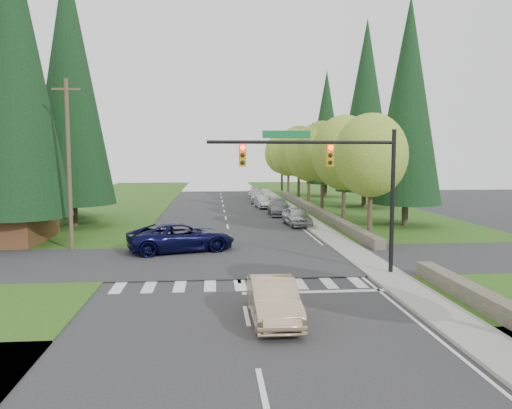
{
  "coord_description": "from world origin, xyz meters",
  "views": [
    {
      "loc": [
        -1.15,
        -17.99,
        5.61
      ],
      "look_at": [
        1.32,
        10.31,
        2.8
      ],
      "focal_mm": 35.0,
      "sensor_mm": 36.0,
      "label": 1
    }
  ],
  "objects": [
    {
      "name": "conifer_e_a",
      "position": [
        14.0,
        20.0,
        9.79
      ],
      "size": [
        5.44,
        5.44,
        17.8
      ],
      "color": "#38281C",
      "rests_on": "ground"
    },
    {
      "name": "decid_tree_6",
      "position": [
        9.2,
        56.0,
        5.86
      ],
      "size": [
        5.2,
        5.2,
        8.86
      ],
      "color": "#38281C",
      "rests_on": "ground"
    },
    {
      "name": "conifer_w_c",
      "position": [
        -12.0,
        22.0,
        11.29
      ],
      "size": [
        6.46,
        6.46,
        20.8
      ],
      "color": "#38281C",
      "rests_on": "ground"
    },
    {
      "name": "decid_tree_4",
      "position": [
        9.3,
        42.0,
        6.06
      ],
      "size": [
        5.4,
        5.4,
        9.18
      ],
      "color": "#38281C",
      "rests_on": "ground"
    },
    {
      "name": "parked_car_c",
      "position": [
        4.2,
        34.68,
        0.67
      ],
      "size": [
        1.74,
        4.14,
        1.33
      ],
      "primitive_type": "imported",
      "rotation": [
        0.0,
        0.0,
        0.08
      ],
      "color": "#B3B3B8",
      "rests_on": "ground"
    },
    {
      "name": "decid_tree_0",
      "position": [
        9.2,
        14.0,
        5.6
      ],
      "size": [
        4.8,
        4.8,
        8.37
      ],
      "color": "#38281C",
      "rests_on": "ground"
    },
    {
      "name": "decid_tree_2",
      "position": [
        9.1,
        28.0,
        5.93
      ],
      "size": [
        5.0,
        5.0,
        8.82
      ],
      "color": "#38281C",
      "rests_on": "ground"
    },
    {
      "name": "decid_tree_3",
      "position": [
        9.2,
        35.0,
        5.66
      ],
      "size": [
        5.0,
        5.0,
        8.55
      ],
      "color": "#38281C",
      "rests_on": "ground"
    },
    {
      "name": "conifer_w_e",
      "position": [
        -14.0,
        28.0,
        10.29
      ],
      "size": [
        5.78,
        5.78,
        18.8
      ],
      "color": "#38281C",
      "rests_on": "ground"
    },
    {
      "name": "parked_car_a",
      "position": [
        5.54,
        21.1,
        0.75
      ],
      "size": [
        2.11,
        4.53,
        1.5
      ],
      "primitive_type": "imported",
      "rotation": [
        0.0,
        0.0,
        0.08
      ],
      "color": "#A9A9AE",
      "rests_on": "ground"
    },
    {
      "name": "sedan_champagne",
      "position": [
        0.88,
        -1.59,
        0.71
      ],
      "size": [
        1.56,
        4.34,
        1.42
      ],
      "primitive_type": "imported",
      "rotation": [
        0.0,
        0.0,
        0.01
      ],
      "color": "tan",
      "rests_on": "ground"
    },
    {
      "name": "decid_tree_5",
      "position": [
        9.1,
        49.0,
        5.53
      ],
      "size": [
        4.8,
        4.8,
        8.3
      ],
      "color": "#38281C",
      "rests_on": "ground"
    },
    {
      "name": "parked_car_e",
      "position": [
        4.52,
        47.59,
        0.67
      ],
      "size": [
        2.4,
        4.82,
        1.34
      ],
      "primitive_type": "imported",
      "rotation": [
        0.0,
        0.0,
        -0.11
      ],
      "color": "#ABAAAF",
      "rests_on": "ground"
    },
    {
      "name": "suv_navy",
      "position": [
        -2.99,
        11.0,
        0.86
      ],
      "size": [
        6.74,
        4.52,
        1.72
      ],
      "primitive_type": "imported",
      "rotation": [
        0.0,
        0.0,
        1.86
      ],
      "color": "black",
      "rests_on": "ground"
    },
    {
      "name": "traffic_signal",
      "position": [
        4.37,
        4.5,
        4.98
      ],
      "size": [
        8.7,
        0.37,
        6.8
      ],
      "color": "black",
      "rests_on": "ground"
    },
    {
      "name": "stone_wall_north",
      "position": [
        8.6,
        30.0,
        0.35
      ],
      "size": [
        0.7,
        40.0,
        0.7
      ],
      "primitive_type": "cube",
      "color": "#4C4438",
      "rests_on": "ground"
    },
    {
      "name": "conifer_w_a",
      "position": [
        -13.0,
        14.0,
        10.79
      ],
      "size": [
        6.12,
        6.12,
        19.8
      ],
      "color": "#38281C",
      "rests_on": "ground"
    },
    {
      "name": "grass_east",
      "position": [
        13.0,
        20.0,
        0.03
      ],
      "size": [
        14.0,
        110.0,
        0.06
      ],
      "primitive_type": "cube",
      "color": "#285617",
      "rests_on": "ground"
    },
    {
      "name": "cross_street",
      "position": [
        0.0,
        8.0,
        0.0
      ],
      "size": [
        120.0,
        8.0,
        0.1
      ],
      "primitive_type": "cube",
      "color": "#28282B",
      "rests_on": "ground"
    },
    {
      "name": "decid_tree_1",
      "position": [
        9.3,
        21.0,
        5.8
      ],
      "size": [
        5.2,
        5.2,
        8.8
      ],
      "color": "#38281C",
      "rests_on": "ground"
    },
    {
      "name": "grass_west",
      "position": [
        -13.0,
        20.0,
        0.03
      ],
      "size": [
        14.0,
        110.0,
        0.06
      ],
      "primitive_type": "cube",
      "color": "#285617",
      "rests_on": "ground"
    },
    {
      "name": "conifer_e_b",
      "position": [
        15.0,
        34.0,
        10.79
      ],
      "size": [
        6.12,
        6.12,
        19.8
      ],
      "color": "#38281C",
      "rests_on": "ground"
    },
    {
      "name": "ground",
      "position": [
        0.0,
        0.0,
        0.0
      ],
      "size": [
        120.0,
        120.0,
        0.0
      ],
      "primitive_type": "plane",
      "color": "#28282B",
      "rests_on": "ground"
    },
    {
      "name": "parked_car_b",
      "position": [
        5.07,
        28.09,
        0.71
      ],
      "size": [
        2.08,
        4.94,
        1.42
      ],
      "primitive_type": "imported",
      "rotation": [
        0.0,
        0.0,
        -0.02
      ],
      "color": "slate",
      "rests_on": "ground"
    },
    {
      "name": "curb_east",
      "position": [
        6.05,
        22.0,
        0.07
      ],
      "size": [
        0.2,
        80.0,
        0.13
      ],
      "primitive_type": "cube",
      "color": "gray",
      "rests_on": "ground"
    },
    {
      "name": "sidewalk_east",
      "position": [
        6.9,
        22.0,
        0.07
      ],
      "size": [
        1.8,
        80.0,
        0.13
      ],
      "primitive_type": "cube",
      "color": "gray",
      "rests_on": "ground"
    },
    {
      "name": "parked_car_d",
      "position": [
        4.2,
        40.53,
        0.73
      ],
      "size": [
        2.12,
        4.45,
        1.47
      ],
      "primitive_type": "imported",
      "rotation": [
        0.0,
        0.0,
        -0.09
      ],
      "color": "silver",
      "rests_on": "ground"
    },
    {
      "name": "conifer_e_c",
      "position": [
        14.0,
        48.0,
        9.29
      ],
      "size": [
        5.1,
        5.1,
        16.8
      ],
      "color": "#38281C",
      "rests_on": "ground"
    },
    {
      "name": "utility_pole",
      "position": [
        -9.5,
        12.0,
        5.14
      ],
      "size": [
        1.6,
        0.24,
        10.0
      ],
      "color": "#473828",
      "rests_on": "ground"
    }
  ]
}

